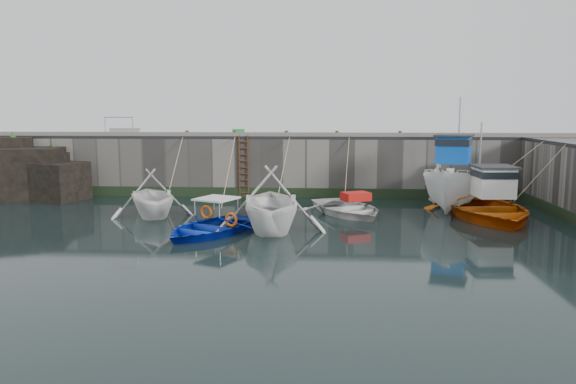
# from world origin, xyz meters

# --- Properties ---
(ground) EXTENTS (120.00, 120.00, 0.00)m
(ground) POSITION_xyz_m (0.00, 0.00, 0.00)
(ground) COLOR black
(ground) RESTS_ON ground
(quay_back) EXTENTS (30.00, 5.00, 3.00)m
(quay_back) POSITION_xyz_m (0.00, 12.50, 1.50)
(quay_back) COLOR slate
(quay_back) RESTS_ON ground
(road_back) EXTENTS (30.00, 5.00, 0.16)m
(road_back) POSITION_xyz_m (0.00, 12.50, 3.08)
(road_back) COLOR black
(road_back) RESTS_ON quay_back
(kerb_back) EXTENTS (30.00, 0.30, 0.20)m
(kerb_back) POSITION_xyz_m (0.00, 10.15, 3.26)
(kerb_back) COLOR slate
(kerb_back) RESTS_ON road_back
(algae_back) EXTENTS (30.00, 0.08, 0.50)m
(algae_back) POSITION_xyz_m (0.00, 9.96, 0.25)
(algae_back) COLOR black
(algae_back) RESTS_ON ground
(rock_outcrop) EXTENTS (5.85, 4.24, 3.41)m
(rock_outcrop) POSITION_xyz_m (-12.92, 9.11, 1.26)
(rock_outcrop) COLOR black
(rock_outcrop) RESTS_ON ground
(ladder) EXTENTS (0.51, 0.08, 3.20)m
(ladder) POSITION_xyz_m (-2.00, 9.91, 1.59)
(ladder) COLOR #3F1E0F
(ladder) RESTS_ON ground
(boat_near_white) EXTENTS (5.22, 5.53, 2.31)m
(boat_near_white) POSITION_xyz_m (-5.22, 4.59, 0.00)
(boat_near_white) COLOR white
(boat_near_white) RESTS_ON ground
(boat_near_white_rope) EXTENTS (0.04, 3.90, 3.10)m
(boat_near_white_rope) POSITION_xyz_m (-5.22, 8.55, 0.00)
(boat_near_white_rope) COLOR tan
(boat_near_white_rope) RESTS_ON ground
(boat_near_blue) EXTENTS (4.83, 5.47, 0.94)m
(boat_near_blue) POSITION_xyz_m (-2.05, 1.26, 0.00)
(boat_near_blue) COLOR #0D2EC7
(boat_near_blue) RESTS_ON ground
(boat_near_blue_rope) EXTENTS (0.04, 6.76, 3.10)m
(boat_near_blue_rope) POSITION_xyz_m (-2.05, 6.88, 0.00)
(boat_near_blue_rope) COLOR tan
(boat_near_blue_rope) RESTS_ON ground
(boat_near_blacktrim) EXTENTS (5.01, 5.64, 2.73)m
(boat_near_blacktrim) POSITION_xyz_m (0.15, 2.04, 0.00)
(boat_near_blacktrim) COLOR white
(boat_near_blacktrim) RESTS_ON ground
(boat_near_blacktrim_rope) EXTENTS (0.04, 6.05, 3.10)m
(boat_near_blacktrim_rope) POSITION_xyz_m (0.15, 7.27, 0.00)
(boat_near_blacktrim_rope) COLOR tan
(boat_near_blacktrim_rope) RESTS_ON ground
(boat_near_navy) EXTENTS (5.17, 5.84, 1.00)m
(boat_near_navy) POSITION_xyz_m (3.17, 5.55, 0.00)
(boat_near_navy) COLOR white
(boat_near_navy) RESTS_ON ground
(boat_near_navy_rope) EXTENTS (0.04, 3.25, 3.10)m
(boat_near_navy_rope) POSITION_xyz_m (3.17, 9.03, 0.00)
(boat_near_navy_rope) COLOR tan
(boat_near_navy_rope) RESTS_ON ground
(boat_far_white) EXTENTS (4.39, 6.83, 5.47)m
(boat_far_white) POSITION_xyz_m (8.16, 7.45, 1.04)
(boat_far_white) COLOR white
(boat_far_white) RESTS_ON ground
(boat_far_orange) EXTENTS (4.89, 6.63, 4.33)m
(boat_far_orange) POSITION_xyz_m (9.03, 5.00, 0.42)
(boat_far_orange) COLOR #E25D0B
(boat_far_orange) RESTS_ON ground
(fish_crate) EXTENTS (0.73, 0.60, 0.29)m
(fish_crate) POSITION_xyz_m (-2.63, 12.39, 3.31)
(fish_crate) COLOR green
(fish_crate) RESTS_ON road_back
(railing) EXTENTS (1.60, 1.05, 1.00)m
(railing) POSITION_xyz_m (-8.75, 11.25, 3.36)
(railing) COLOR #A5A8AD
(railing) RESTS_ON road_back
(bollard_a) EXTENTS (0.18, 0.18, 0.28)m
(bollard_a) POSITION_xyz_m (-5.00, 10.25, 3.30)
(bollard_a) COLOR #3F1E0F
(bollard_a) RESTS_ON road_back
(bollard_b) EXTENTS (0.18, 0.18, 0.28)m
(bollard_b) POSITION_xyz_m (-2.50, 10.25, 3.30)
(bollard_b) COLOR #3F1E0F
(bollard_b) RESTS_ON road_back
(bollard_c) EXTENTS (0.18, 0.18, 0.28)m
(bollard_c) POSITION_xyz_m (0.20, 10.25, 3.30)
(bollard_c) COLOR #3F1E0F
(bollard_c) RESTS_ON road_back
(bollard_d) EXTENTS (0.18, 0.18, 0.28)m
(bollard_d) POSITION_xyz_m (2.80, 10.25, 3.30)
(bollard_d) COLOR #3F1E0F
(bollard_d) RESTS_ON road_back
(bollard_e) EXTENTS (0.18, 0.18, 0.28)m
(bollard_e) POSITION_xyz_m (6.00, 10.25, 3.30)
(bollard_e) COLOR #3F1E0F
(bollard_e) RESTS_ON road_back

